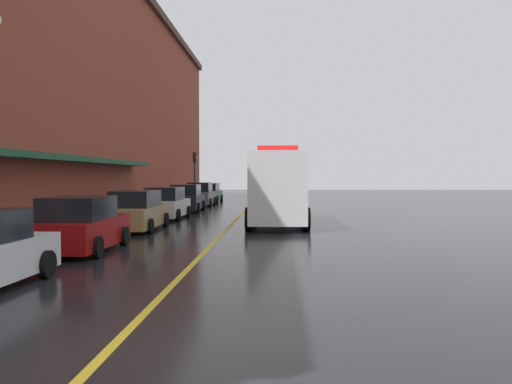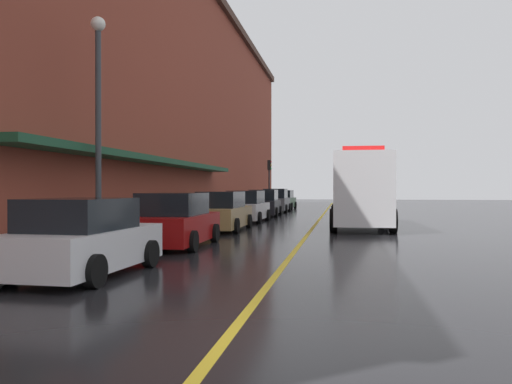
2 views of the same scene
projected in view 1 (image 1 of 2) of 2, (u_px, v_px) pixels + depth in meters
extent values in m
plane|color=black|center=(242.00, 214.00, 31.63)|extent=(112.00, 112.00, 0.00)
cube|color=gray|center=(141.00, 213.00, 31.91)|extent=(2.40, 70.00, 0.15)
cube|color=gold|center=(242.00, 214.00, 31.63)|extent=(0.16, 70.00, 0.01)
cube|color=brown|center=(32.00, 84.00, 30.95)|extent=(10.16, 64.00, 15.64)
cube|color=#19472D|center=(72.00, 159.00, 22.86)|extent=(1.20, 22.40, 0.24)
cylinder|color=black|center=(46.00, 264.00, 11.95)|extent=(0.24, 0.65, 0.64)
cube|color=maroon|center=(81.00, 232.00, 16.17)|extent=(1.97, 4.51, 0.85)
cube|color=black|center=(78.00, 208.00, 15.93)|extent=(1.74, 2.49, 0.69)
cylinder|color=black|center=(69.00, 236.00, 17.59)|extent=(0.23, 0.64, 0.64)
cylinder|color=black|center=(124.00, 236.00, 17.54)|extent=(0.23, 0.64, 0.64)
cylinder|color=black|center=(31.00, 247.00, 14.82)|extent=(0.23, 0.64, 0.64)
cylinder|color=black|center=(97.00, 247.00, 14.77)|extent=(0.23, 0.64, 0.64)
cube|color=#A5844C|center=(137.00, 216.00, 22.51)|extent=(1.86, 4.90, 0.85)
cube|color=black|center=(136.00, 199.00, 22.24)|extent=(1.66, 2.70, 0.70)
cylinder|color=black|center=(126.00, 220.00, 24.06)|extent=(0.23, 0.64, 0.64)
cylinder|color=black|center=(165.00, 220.00, 24.00)|extent=(0.23, 0.64, 0.64)
cylinder|color=black|center=(105.00, 226.00, 21.04)|extent=(0.23, 0.64, 0.64)
cylinder|color=black|center=(150.00, 226.00, 20.97)|extent=(0.23, 0.64, 0.64)
cube|color=silver|center=(166.00, 208.00, 28.33)|extent=(1.96, 4.45, 0.86)
cube|color=black|center=(165.00, 194.00, 28.09)|extent=(1.73, 2.46, 0.70)
cylinder|color=black|center=(155.00, 211.00, 29.77)|extent=(0.23, 0.64, 0.64)
cylinder|color=black|center=(188.00, 211.00, 29.65)|extent=(0.23, 0.64, 0.64)
cylinder|color=black|center=(142.00, 215.00, 27.04)|extent=(0.23, 0.64, 0.64)
cylinder|color=black|center=(178.00, 215.00, 26.92)|extent=(0.23, 0.64, 0.64)
cube|color=black|center=(186.00, 202.00, 34.45)|extent=(2.06, 4.88, 0.88)
cube|color=black|center=(186.00, 190.00, 34.18)|extent=(1.79, 2.71, 0.72)
cylinder|color=black|center=(176.00, 205.00, 35.96)|extent=(0.24, 0.65, 0.64)
cylinder|color=black|center=(203.00, 205.00, 35.94)|extent=(0.24, 0.65, 0.64)
cylinder|color=black|center=(168.00, 208.00, 32.97)|extent=(0.24, 0.65, 0.64)
cylinder|color=black|center=(198.00, 208.00, 32.96)|extent=(0.24, 0.65, 0.64)
cube|color=#595B60|center=(200.00, 198.00, 40.50)|extent=(1.84, 4.21, 0.91)
cube|color=black|center=(200.00, 187.00, 40.26)|extent=(1.66, 2.31, 0.75)
cylinder|color=black|center=(191.00, 201.00, 41.85)|extent=(0.22, 0.64, 0.64)
cylinder|color=black|center=(214.00, 201.00, 41.77)|extent=(0.22, 0.64, 0.64)
cylinder|color=black|center=(186.00, 203.00, 39.25)|extent=(0.22, 0.64, 0.64)
cylinder|color=black|center=(210.00, 203.00, 39.17)|extent=(0.22, 0.64, 0.64)
cube|color=#2D5133|center=(209.00, 196.00, 45.99)|extent=(1.96, 4.57, 0.84)
cube|color=black|center=(208.00, 187.00, 45.74)|extent=(1.73, 2.53, 0.69)
cylinder|color=black|center=(201.00, 198.00, 47.47)|extent=(0.24, 0.65, 0.64)
cylinder|color=black|center=(221.00, 198.00, 47.33)|extent=(0.24, 0.65, 0.64)
cylinder|color=black|center=(195.00, 199.00, 44.66)|extent=(0.24, 0.65, 0.64)
cylinder|color=black|center=(217.00, 199.00, 44.53)|extent=(0.24, 0.65, 0.64)
cube|color=silver|center=(278.00, 188.00, 22.03)|extent=(2.46, 2.44, 3.09)
cube|color=silver|center=(277.00, 188.00, 26.53)|extent=(2.48, 5.90, 2.84)
cube|color=red|center=(278.00, 149.00, 21.98)|extent=(1.71, 0.61, 0.24)
cylinder|color=black|center=(307.00, 219.00, 22.11)|extent=(0.31, 1.00, 1.00)
cylinder|color=black|center=(249.00, 219.00, 22.21)|extent=(0.31, 1.00, 1.00)
cylinder|color=black|center=(302.00, 213.00, 25.79)|extent=(0.31, 1.00, 1.00)
cylinder|color=black|center=(253.00, 213.00, 25.88)|extent=(0.31, 1.00, 1.00)
cylinder|color=black|center=(300.00, 210.00, 28.16)|extent=(0.31, 1.00, 1.00)
cylinder|color=black|center=(255.00, 210.00, 28.26)|extent=(0.31, 1.00, 1.00)
cylinder|color=#4C4C51|center=(190.00, 195.00, 44.53)|extent=(0.07, 0.07, 1.05)
cube|color=black|center=(190.00, 188.00, 44.51)|extent=(0.14, 0.18, 0.28)
cylinder|color=#4C4C51|center=(91.00, 217.00, 21.10)|extent=(0.07, 0.07, 1.05)
cube|color=black|center=(91.00, 201.00, 21.08)|extent=(0.14, 0.18, 0.28)
cylinder|color=#232326|center=(195.00, 181.00, 46.51)|extent=(0.14, 0.14, 3.40)
cube|color=black|center=(195.00, 157.00, 46.44)|extent=(0.28, 0.36, 0.90)
sphere|color=red|center=(196.00, 154.00, 46.42)|extent=(0.16, 0.16, 0.16)
sphere|color=gold|center=(196.00, 157.00, 46.43)|extent=(0.16, 0.16, 0.16)
sphere|color=green|center=(196.00, 161.00, 46.44)|extent=(0.16, 0.16, 0.16)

